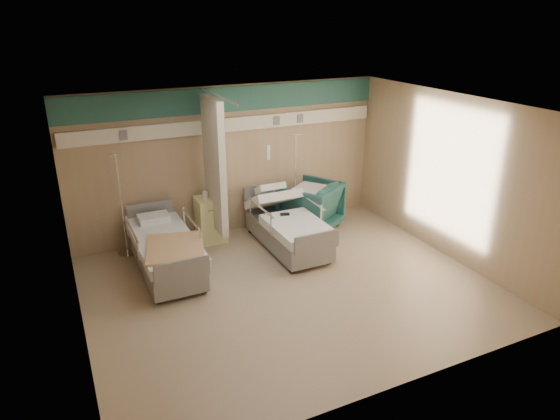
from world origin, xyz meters
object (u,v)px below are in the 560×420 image
Objects in this scene: bed_right at (287,232)px; iv_stand_right at (295,207)px; bed_left at (166,255)px; visitor_armchair at (310,206)px; bedside_cabinet at (211,219)px; iv_stand_left at (125,235)px.

bed_right is 1.05m from iv_stand_right.
bed_left is 1.16× the size of iv_stand_right.
iv_stand_right reaches higher than visitor_armchair.
bed_right is 1.46m from bedside_cabinet.
visitor_armchair is at bearing -8.79° from bedside_cabinet.
bed_left is 1.39m from bedside_cabinet.
bed_right is 2.85m from iv_stand_left.
visitor_armchair is at bearing 37.19° from bed_right.
bed_right and bed_left have the same top height.
bedside_cabinet is at bearing 141.95° from bed_right.
iv_stand_right is 1.01× the size of iv_stand_left.
bed_left is 3.05m from visitor_armchair.
bed_right is 2.20m from bed_left.
iv_stand_right reaches higher than bedside_cabinet.
bed_left is 2.93m from iv_stand_right.
bed_left is at bearing -139.40° from bedside_cabinet.
bedside_cabinet is (-1.15, 0.90, 0.11)m from bed_right.
visitor_armchair is (1.94, -0.30, 0.05)m from bedside_cabinet.
bedside_cabinet reaches higher than bed_left.
bedside_cabinet is 1.96m from visitor_armchair.
bed_right is at bearing 0.00° from bed_left.
bed_right is 1.16× the size of iv_stand_right.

